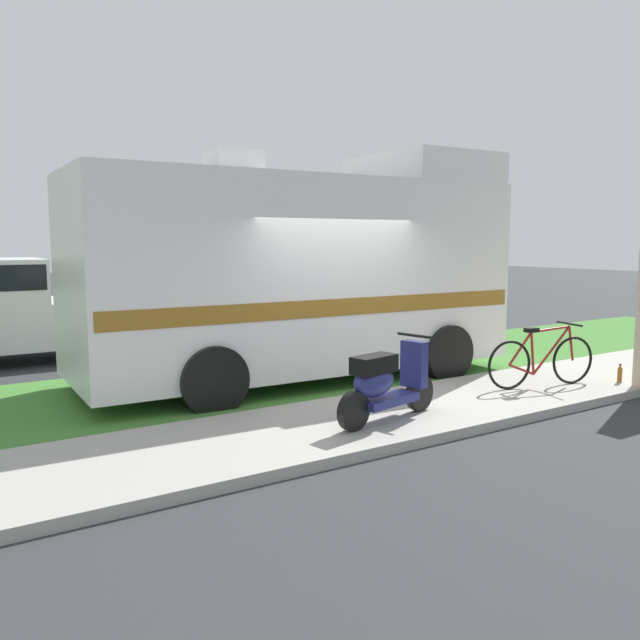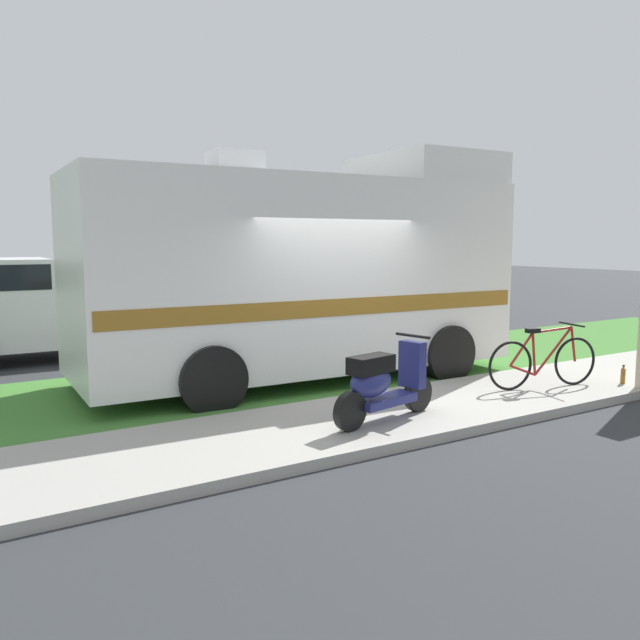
# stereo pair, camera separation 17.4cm
# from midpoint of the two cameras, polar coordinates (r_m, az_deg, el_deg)

# --- Properties ---
(ground_plane) EXTENTS (80.00, 80.00, 0.00)m
(ground_plane) POSITION_cam_midpoint_polar(r_m,az_deg,el_deg) (9.04, 2.51, -7.06)
(ground_plane) COLOR #2D3033
(sidewalk) EXTENTS (24.00, 2.00, 0.12)m
(sidewalk) POSITION_cam_midpoint_polar(r_m,az_deg,el_deg) (8.10, 7.38, -8.36)
(sidewalk) COLOR #9E9B93
(sidewalk) RESTS_ON ground
(grass_strip) EXTENTS (24.00, 3.40, 0.08)m
(grass_strip) POSITION_cam_midpoint_polar(r_m,az_deg,el_deg) (10.27, -2.26, -5.12)
(grass_strip) COLOR #3D752D
(grass_strip) RESTS_ON ground
(motorhome_rv) EXTENTS (6.75, 2.74, 3.61)m
(motorhome_rv) POSITION_cam_midpoint_polar(r_m,az_deg,el_deg) (9.95, -1.01, 4.29)
(motorhome_rv) COLOR silver
(motorhome_rv) RESTS_ON ground
(scooter) EXTENTS (1.63, 0.60, 0.97)m
(scooter) POSITION_cam_midpoint_polar(r_m,az_deg,el_deg) (7.48, 6.23, -5.55)
(scooter) COLOR black
(scooter) RESTS_ON ground
(bicycle) EXTENTS (1.75, 0.60, 0.90)m
(bicycle) POSITION_cam_midpoint_polar(r_m,az_deg,el_deg) (9.70, 19.67, -3.42)
(bicycle) COLOR black
(bicycle) RESTS_ON ground
(pickup_truck_near) EXTENTS (5.24, 2.21, 1.88)m
(pickup_truck_near) POSITION_cam_midpoint_polar(r_m,az_deg,el_deg) (13.03, -23.81, 1.13)
(pickup_truck_near) COLOR silver
(pickup_truck_near) RESTS_ON ground
(bottle_green) EXTENTS (0.07, 0.07, 0.28)m
(bottle_green) POSITION_cam_midpoint_polar(r_m,az_deg,el_deg) (10.48, 25.70, -4.47)
(bottle_green) COLOR brown
(bottle_green) RESTS_ON ground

